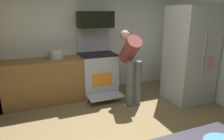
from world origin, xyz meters
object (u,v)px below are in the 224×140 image
Objects in this scene: refrigerator at (190,55)px; stock_pot at (56,54)px; oven_range at (98,73)px; person_cook at (131,61)px; microwave at (95,19)px.

refrigerator is 2.74m from stock_pot.
oven_range is 5.10× the size of stock_pot.
stock_pot is at bearing 153.11° from person_cook.
refrigerator reaches higher than microwave.
oven_range is at bearing 125.58° from person_cook.
microwave is 2.52× the size of stock_pot.
microwave is (0.00, 0.09, 1.16)m from oven_range.
person_cook is (0.48, -0.77, -0.79)m from microwave.
refrigerator is (1.69, -1.06, -0.70)m from microwave.
oven_range is 1.02× the size of person_cook.
person_cook is at bearing -54.42° from oven_range.
microwave is at bearing 90.00° from oven_range.
microwave is 1.11m from stock_pot.
microwave is at bearing 147.87° from refrigerator.
oven_range is at bearing -0.90° from stock_pot.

